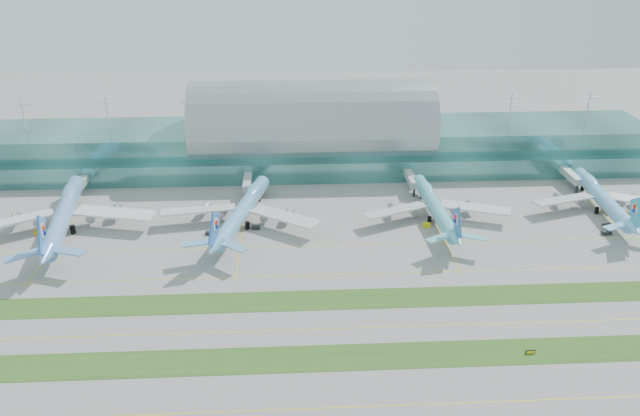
{
  "coord_description": "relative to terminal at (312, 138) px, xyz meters",
  "views": [
    {
      "loc": [
        -11.96,
        -170.62,
        111.53
      ],
      "look_at": [
        0.0,
        55.0,
        9.0
      ],
      "focal_mm": 35.0,
      "sensor_mm": 36.0,
      "label": 1
    }
  ],
  "objects": [
    {
      "name": "gse_e",
      "position": [
        43.31,
        -74.71,
        -13.4
      ],
      "size": [
        3.53,
        2.51,
        1.65
      ],
      "primitive_type": "cube",
      "rotation": [
        0.0,
        0.0,
        -0.16
      ],
      "color": "#CCC40C",
      "rests_on": "ground"
    },
    {
      "name": "airliner_c",
      "position": [
        47.89,
        -67.08,
        -8.25
      ],
      "size": [
        62.02,
        70.35,
        19.38
      ],
      "rotation": [
        0.0,
        0.0,
        0.03
      ],
      "color": "#60C5D4",
      "rests_on": "ground"
    },
    {
      "name": "taxiway_sign_east",
      "position": [
        55.76,
        -157.85,
        -13.64
      ],
      "size": [
        2.82,
        0.36,
        1.19
      ],
      "rotation": [
        0.0,
        0.0,
        0.0
      ],
      "color": "black",
      "rests_on": "ground"
    },
    {
      "name": "gse_d",
      "position": [
        -25.96,
        -73.29,
        -13.55
      ],
      "size": [
        3.42,
        1.99,
        1.34
      ],
      "primitive_type": "cube",
      "rotation": [
        0.0,
        0.0,
        -0.06
      ],
      "color": "black",
      "rests_on": "ground"
    },
    {
      "name": "grass_strip_far",
      "position": [
        -0.01,
        -126.79,
        -14.19
      ],
      "size": [
        420.0,
        12.0,
        0.08
      ],
      "primitive_type": "cube",
      "color": "#2D591E",
      "rests_on": "ground"
    },
    {
      "name": "gse_f",
      "position": [
        53.55,
        -76.65,
        -13.44
      ],
      "size": [
        3.32,
        1.95,
        1.57
      ],
      "primitive_type": "cube",
      "rotation": [
        0.0,
        0.0,
        -0.0
      ],
      "color": "black",
      "rests_on": "ground"
    },
    {
      "name": "airliner_d",
      "position": [
        121.35,
        -61.87,
        -8.25
      ],
      "size": [
        61.75,
        70.39,
        19.36
      ],
      "rotation": [
        0.0,
        0.0,
        -0.09
      ],
      "color": "#6FC3F5",
      "rests_on": "ground"
    },
    {
      "name": "gse_h",
      "position": [
        113.05,
        -85.25,
        -13.44
      ],
      "size": [
        3.68,
        2.31,
        1.57
      ],
      "primitive_type": "cube",
      "rotation": [
        0.0,
        0.0,
        0.04
      ],
      "color": "black",
      "rests_on": "ground"
    },
    {
      "name": "ground",
      "position": [
        -0.01,
        -128.79,
        -14.23
      ],
      "size": [
        700.0,
        700.0,
        0.0
      ],
      "primitive_type": "plane",
      "color": "gray",
      "rests_on": "ground"
    },
    {
      "name": "taxiline_c",
      "position": [
        -0.01,
        -110.79,
        -14.22
      ],
      "size": [
        420.0,
        0.35,
        0.01
      ],
      "primitive_type": "cube",
      "color": "yellow",
      "rests_on": "ground"
    },
    {
      "name": "airliner_b",
      "position": [
        -31.16,
        -67.67,
        -7.78
      ],
      "size": [
        65.09,
        75.05,
        20.89
      ],
      "rotation": [
        0.0,
        0.0,
        -0.23
      ],
      "color": "#62A9D8",
      "rests_on": "ground"
    },
    {
      "name": "gse_g",
      "position": [
        115.98,
        -79.67,
        -13.36
      ],
      "size": [
        4.15,
        2.75,
        1.73
      ],
      "primitive_type": "cube",
      "rotation": [
        0.0,
        0.0,
        0.2
      ],
      "color": "black",
      "rests_on": "ground"
    },
    {
      "name": "grass_strip_near",
      "position": [
        -0.01,
        -156.79,
        -14.19
      ],
      "size": [
        420.0,
        12.0,
        0.08
      ],
      "primitive_type": "cube",
      "color": "#2D591E",
      "rests_on": "ground"
    },
    {
      "name": "gse_b",
      "position": [
        -105.39,
        -88.71,
        -13.4
      ],
      "size": [
        4.0,
        2.59,
        1.65
      ],
      "primitive_type": "cube",
      "rotation": [
        0.0,
        0.0,
        -0.13
      ],
      "color": "black",
      "rests_on": "ground"
    },
    {
      "name": "taxiline_b",
      "position": [
        -0.01,
        -142.79,
        -14.22
      ],
      "size": [
        420.0,
        0.35,
        0.01
      ],
      "primitive_type": "cube",
      "color": "yellow",
      "rests_on": "ground"
    },
    {
      "name": "airliner_a",
      "position": [
        -102.3,
        -68.73,
        -7.16
      ],
      "size": [
        72.56,
        83.1,
        22.92
      ],
      "rotation": [
        0.0,
        0.0,
        0.15
      ],
      "color": "#629BD8",
      "rests_on": "ground"
    },
    {
      "name": "taxiline_a",
      "position": [
        -0.01,
        -176.79,
        -14.22
      ],
      "size": [
        420.0,
        0.35,
        0.01
      ],
      "primitive_type": "cube",
      "color": "yellow",
      "rests_on": "ground"
    },
    {
      "name": "taxiline_d",
      "position": [
        -0.01,
        -88.79,
        -14.22
      ],
      "size": [
        420.0,
        0.35,
        0.01
      ],
      "primitive_type": "cube",
      "color": "yellow",
      "rests_on": "ground"
    },
    {
      "name": "terminal",
      "position": [
        0.0,
        0.0,
        0.0
      ],
      "size": [
        340.0,
        69.1,
        36.0
      ],
      "color": "#3D7A75",
      "rests_on": "ground"
    },
    {
      "name": "gse_a",
      "position": [
        -111.67,
        -72.96,
        -13.48
      ],
      "size": [
        4.0,
        2.87,
        1.49
      ],
      "primitive_type": "cube",
      "rotation": [
        0.0,
        0.0,
        0.3
      ],
      "color": "orange",
      "rests_on": "ground"
    },
    {
      "name": "gse_c",
      "position": [
        -43.84,
        -77.24,
        -13.62
      ],
      "size": [
        3.73,
        2.68,
        1.21
      ],
      "primitive_type": "cube",
      "rotation": [
        0.0,
        0.0,
        -0.3
      ],
      "color": "black",
      "rests_on": "ground"
    }
  ]
}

